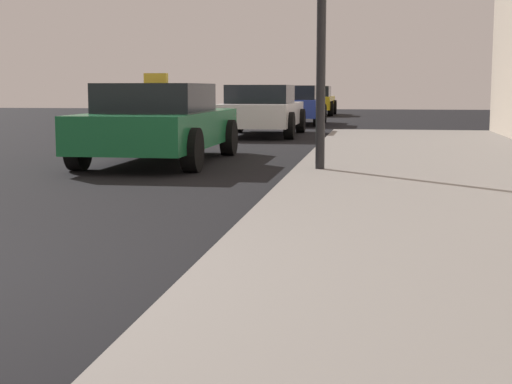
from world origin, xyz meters
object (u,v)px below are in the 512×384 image
(car_green, at_px, (160,123))
(car_white, at_px, (262,110))
(car_yellow, at_px, (313,100))
(car_blue, at_px, (294,105))

(car_green, relative_size, car_white, 1.03)
(car_green, bearing_deg, car_yellow, 88.24)
(car_white, relative_size, car_yellow, 1.03)
(car_green, height_order, car_yellow, car_green)
(car_green, relative_size, car_yellow, 1.06)
(car_blue, bearing_deg, car_yellow, 90.59)
(car_blue, bearing_deg, car_white, -91.67)
(car_yellow, bearing_deg, car_blue, -89.41)
(car_green, bearing_deg, car_blue, 86.68)
(car_blue, distance_m, car_yellow, 8.83)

